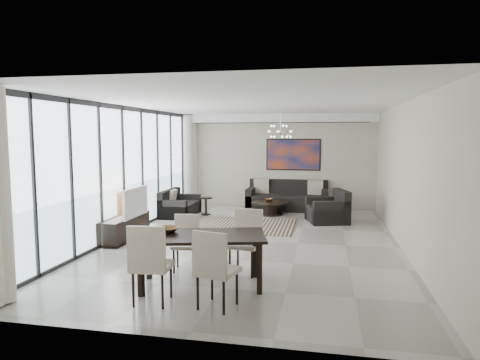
% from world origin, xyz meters
% --- Properties ---
extents(room_shell, '(6.00, 9.00, 2.90)m').
position_xyz_m(room_shell, '(0.46, 0.00, 1.45)').
color(room_shell, '#A8A39B').
rests_on(room_shell, ground).
extents(window_wall, '(0.37, 8.95, 2.90)m').
position_xyz_m(window_wall, '(-2.86, 0.00, 1.47)').
color(window_wall, silver).
rests_on(window_wall, floor).
extents(soffit, '(5.98, 0.40, 0.26)m').
position_xyz_m(soffit, '(0.00, 4.30, 2.77)').
color(soffit, white).
rests_on(soffit, room_shell).
extents(painting, '(1.68, 0.04, 0.98)m').
position_xyz_m(painting, '(0.50, 4.47, 1.65)').
color(painting, '#A94117').
rests_on(painting, room_shell).
extents(chandelier, '(0.66, 0.66, 0.71)m').
position_xyz_m(chandelier, '(0.30, 2.50, 2.35)').
color(chandelier, silver).
rests_on(chandelier, room_shell).
extents(rug, '(2.62, 2.01, 0.01)m').
position_xyz_m(rug, '(-0.52, 1.52, 0.01)').
color(rug, black).
rests_on(rug, floor).
extents(coffee_table, '(1.06, 1.06, 0.37)m').
position_xyz_m(coffee_table, '(-0.04, 3.13, 0.21)').
color(coffee_table, black).
rests_on(coffee_table, floor).
extents(bowl_coffee, '(0.27, 0.27, 0.08)m').
position_xyz_m(bowl_coffee, '(-0.09, 3.16, 0.41)').
color(bowl_coffee, brown).
rests_on(bowl_coffee, coffee_table).
extents(sofa_main, '(2.43, 0.99, 0.88)m').
position_xyz_m(sofa_main, '(0.37, 4.08, 0.30)').
color(sofa_main, black).
rests_on(sofa_main, floor).
extents(loveseat, '(0.81, 1.44, 0.72)m').
position_xyz_m(loveseat, '(-2.54, 2.49, 0.24)').
color(loveseat, black).
rests_on(loveseat, floor).
extents(armchair, '(1.19, 1.22, 0.84)m').
position_xyz_m(armchair, '(1.59, 2.37, 0.29)').
color(armchair, black).
rests_on(armchair, floor).
extents(side_table, '(0.37, 0.37, 0.50)m').
position_xyz_m(side_table, '(-1.82, 2.74, 0.33)').
color(side_table, black).
rests_on(side_table, floor).
extents(tv_console, '(0.46, 1.62, 0.51)m').
position_xyz_m(tv_console, '(-2.76, -0.39, 0.25)').
color(tv_console, black).
rests_on(tv_console, floor).
extents(television, '(0.15, 1.09, 0.63)m').
position_xyz_m(television, '(-2.60, -0.40, 0.82)').
color(television, gray).
rests_on(television, tv_console).
extents(dining_table, '(2.05, 1.37, 0.78)m').
position_xyz_m(dining_table, '(-0.30, -2.84, 0.70)').
color(dining_table, black).
rests_on(dining_table, floor).
extents(dining_chair_sw, '(0.54, 0.54, 1.09)m').
position_xyz_m(dining_chair_sw, '(-0.76, -3.68, 0.63)').
color(dining_chair_sw, beige).
rests_on(dining_chair_sw, floor).
extents(dining_chair_se, '(0.59, 0.59, 1.05)m').
position_xyz_m(dining_chair_se, '(0.10, -3.66, 0.60)').
color(dining_chair_se, beige).
rests_on(dining_chair_se, floor).
extents(dining_chair_nw, '(0.48, 0.48, 0.92)m').
position_xyz_m(dining_chair_nw, '(-0.79, -2.08, 0.52)').
color(dining_chair_nw, beige).
rests_on(dining_chair_nw, floor).
extents(dining_chair_ne, '(0.54, 0.54, 1.04)m').
position_xyz_m(dining_chair_ne, '(0.23, -2.04, 0.60)').
color(dining_chair_ne, beige).
rests_on(dining_chair_ne, floor).
extents(bowl_dining, '(0.39, 0.39, 0.08)m').
position_xyz_m(bowl_dining, '(-0.84, -2.81, 0.82)').
color(bowl_dining, brown).
rests_on(bowl_dining, dining_table).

